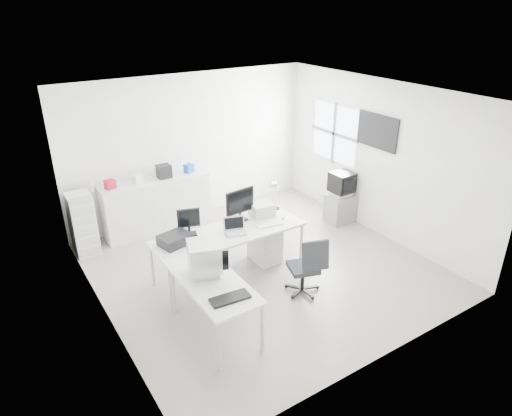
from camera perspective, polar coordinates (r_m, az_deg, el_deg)
floor at (r=7.55m, az=0.83°, el=-7.44°), size 5.00×5.00×0.01m
ceiling at (r=6.50m, az=0.99°, el=13.91°), size 5.00×5.00×0.01m
back_wall at (r=8.96m, az=-8.08°, el=7.54°), size 5.00×0.02×2.80m
left_wall at (r=6.01m, az=-19.37°, el=-2.67°), size 0.02×5.00×2.80m
right_wall at (r=8.46m, az=15.20°, el=5.86°), size 0.02×5.00×2.80m
window at (r=9.19m, az=9.76°, el=9.17°), size 0.02×1.20×1.10m
wall_picture at (r=8.36m, az=14.94°, el=9.26°), size 0.04×0.90×0.60m
main_desk at (r=7.22m, az=-3.30°, el=-5.64°), size 2.40×0.80×0.75m
side_desk at (r=6.08m, az=-5.11°, el=-12.28°), size 0.70×1.40×0.75m
drawer_pedestal at (r=7.61m, az=1.11°, el=-4.52°), size 0.40×0.50×0.60m
inkjet_printer at (r=6.76m, az=-10.09°, el=-3.89°), size 0.50×0.42×0.15m
lcd_monitor_small at (r=6.92m, az=-8.40°, el=-1.76°), size 0.38×0.29×0.43m
lcd_monitor_large at (r=7.26m, az=-2.01°, el=0.37°), size 0.55×0.27×0.55m
laptop at (r=6.93m, az=-2.62°, el=-2.46°), size 0.41×0.41×0.21m
white_keyboard at (r=7.22m, az=1.70°, el=-2.10°), size 0.46×0.20×0.02m
white_mouse at (r=7.41m, az=3.40°, el=-1.26°), size 0.05×0.05×0.05m
laser_printer at (r=7.51m, az=0.74°, el=-0.19°), size 0.41×0.36×0.21m
desk_lamp at (r=7.69m, az=2.59°, el=1.60°), size 0.17×0.17×0.50m
crt_monitor at (r=5.92m, az=-6.48°, el=-6.38°), size 0.50×0.50×0.45m
black_keyboard at (r=5.56m, az=-3.28°, el=-11.19°), size 0.50×0.24×0.03m
office_chair at (r=6.77m, az=5.94°, el=-7.10°), size 0.67×0.67×0.93m
tv_cabinet at (r=9.07m, az=10.43°, el=-0.02°), size 0.51×0.42×0.56m
crt_tv at (r=8.88m, az=10.68°, el=2.92°), size 0.50×0.48×0.45m
sideboard at (r=8.74m, az=-12.30°, el=0.42°), size 2.01×0.50×1.00m
clutter_box_a at (r=8.30m, az=-17.78°, el=2.83°), size 0.19×0.18×0.16m
clutter_box_b at (r=8.43m, az=-14.54°, el=3.54°), size 0.17×0.16×0.15m
clutter_box_c at (r=8.57m, az=-11.43°, el=4.52°), size 0.24×0.22×0.24m
clutter_box_d at (r=8.76m, az=-8.38°, el=4.92°), size 0.19×0.18×0.16m
clutter_bottle at (r=8.27m, az=-19.86°, el=2.65°), size 0.07×0.07×0.22m
filing_cabinet at (r=8.26m, az=-20.83°, el=-1.88°), size 0.38×0.45×1.09m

